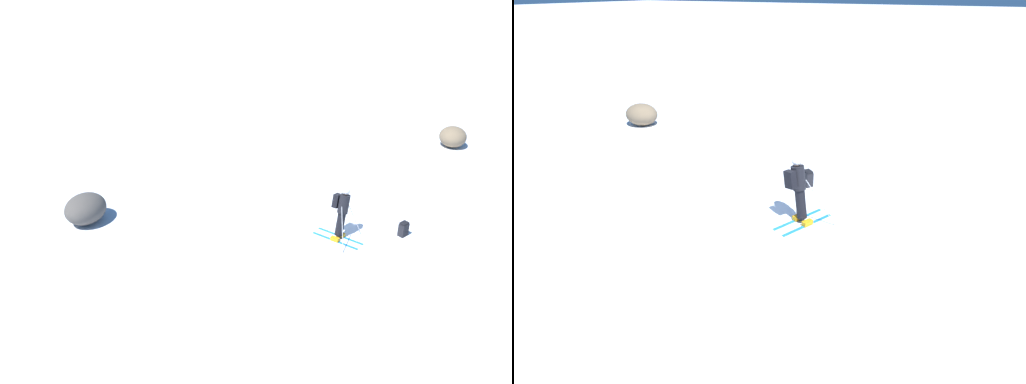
% 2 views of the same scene
% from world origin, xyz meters
% --- Properties ---
extents(ground_plane, '(300.00, 300.00, 0.00)m').
position_xyz_m(ground_plane, '(0.00, 0.00, 0.00)').
color(ground_plane, white).
extents(skier, '(1.33, 1.70, 1.77)m').
position_xyz_m(skier, '(-1.19, -0.04, 0.98)').
color(skier, '#1E7AC6').
rests_on(skier, ground).
extents(spare_backpack, '(0.37, 0.35, 0.50)m').
position_xyz_m(spare_backpack, '(-0.60, -2.03, 0.24)').
color(spare_backpack, black).
rests_on(spare_backpack, ground).
extents(exposed_boulder_0, '(1.43, 1.22, 0.93)m').
position_xyz_m(exposed_boulder_0, '(8.26, -4.09, 0.47)').
color(exposed_boulder_0, '#7A664C').
rests_on(exposed_boulder_0, ground).
extents(exposed_boulder_1, '(1.54, 1.31, 1.00)m').
position_xyz_m(exposed_boulder_1, '(-2.59, 8.45, 0.50)').
color(exposed_boulder_1, '#4C4742').
rests_on(exposed_boulder_1, ground).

